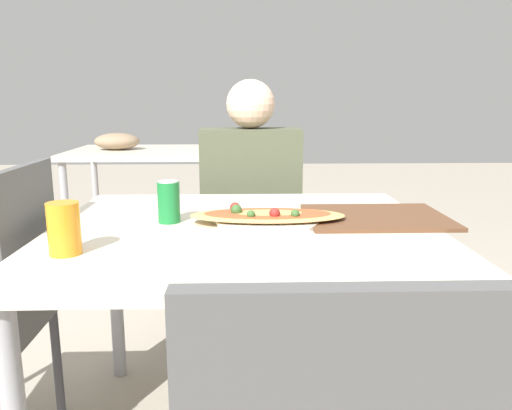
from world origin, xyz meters
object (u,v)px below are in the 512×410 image
at_px(person_seated, 251,194).
at_px(soda_can, 169,202).
at_px(pizza_main, 267,217).
at_px(dining_table, 244,249).
at_px(drink_glass, 64,229).
at_px(chair_far_seated, 250,229).

distance_m(person_seated, soda_can, 0.71).
relative_size(person_seated, pizza_main, 2.51).
height_order(dining_table, soda_can, soda_can).
bearing_deg(drink_glass, pizza_main, 29.74).
bearing_deg(chair_far_seated, soda_can, 71.59).
distance_m(dining_table, drink_glass, 0.51).
xyz_separation_m(person_seated, pizza_main, (0.03, -0.68, 0.06)).
bearing_deg(soda_can, person_seated, 68.63).
relative_size(pizza_main, soda_can, 3.72).
distance_m(dining_table, pizza_main, 0.12).
bearing_deg(pizza_main, chair_far_seated, 92.49).
bearing_deg(chair_far_seated, dining_table, 87.64).
xyz_separation_m(dining_table, person_seated, (0.03, 0.71, 0.03)).
bearing_deg(chair_far_seated, person_seated, 90.00).
bearing_deg(drink_glass, person_seated, 64.44).
xyz_separation_m(chair_far_seated, drink_glass, (-0.46, -1.08, 0.29)).
height_order(person_seated, soda_can, person_seated).
bearing_deg(drink_glass, soda_can, 56.37).
height_order(pizza_main, soda_can, soda_can).
height_order(dining_table, drink_glass, drink_glass).
height_order(dining_table, pizza_main, pizza_main).
height_order(person_seated, pizza_main, person_seated).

